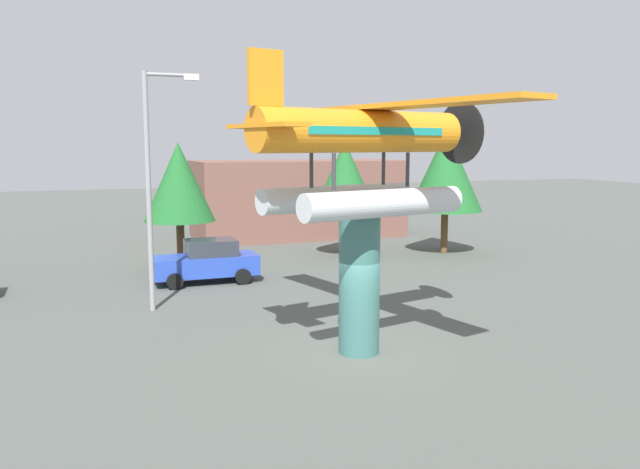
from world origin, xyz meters
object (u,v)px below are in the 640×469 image
display_pedestal (359,284)px  tree_east (179,182)px  tree_center_back (345,177)px  car_mid_blue (207,261)px  storefront_building (298,198)px  streetlight_primary (154,174)px  tree_far_east (446,170)px  floatplane_monument (364,150)px

display_pedestal → tree_east: bearing=101.1°
tree_east → tree_center_back: (8.32, 0.73, 0.08)m
car_mid_blue → tree_east: 4.55m
car_mid_blue → storefront_building: storefront_building is taller
streetlight_primary → tree_east: streetlight_primary is taller
display_pedestal → tree_center_back: size_ratio=0.66×
storefront_building → tree_far_east: tree_far_east is taller
floatplane_monument → tree_center_back: size_ratio=1.79×
display_pedestal → tree_far_east: size_ratio=0.59×
tree_center_back → floatplane_monument: bearing=-110.8°
tree_east → tree_far_east: 13.44m
car_mid_blue → tree_far_east: (12.90, 2.90, 3.40)m
floatplane_monument → storefront_building: (5.52, 21.97, -3.14)m
storefront_building → tree_east: tree_east is taller
car_mid_blue → tree_far_east: bearing=-167.3°
storefront_building → display_pedestal: bearing=-104.4°
floatplane_monument → storefront_building: size_ratio=0.84×
floatplane_monument → storefront_building: bearing=62.3°
streetlight_primary → storefront_building: bearing=56.5°
streetlight_primary → tree_center_back: size_ratio=1.38×
tree_east → tree_far_east: bearing=-1.9°
floatplane_monument → tree_far_east: (10.60, 13.28, -1.18)m
streetlight_primary → tree_far_east: 16.70m
car_mid_blue → tree_center_back: tree_center_back is taller
display_pedestal → streetlight_primary: (-4.55, 6.58, 2.72)m
tree_far_east → display_pedestal: bearing=-128.9°
floatplane_monument → tree_far_east: 17.03m
car_mid_blue → storefront_building: 14.05m
display_pedestal → storefront_building: bearing=75.6°
display_pedestal → tree_center_back: bearing=68.8°
streetlight_primary → storefront_building: streetlight_primary is taller
streetlight_primary → tree_center_back: (10.17, 7.91, -0.62)m
tree_center_back → tree_far_east: tree_far_east is taller
floatplane_monument → tree_center_back: floatplane_monument is taller
storefront_building → tree_far_east: bearing=-59.7°
floatplane_monument → tree_east: floatplane_monument is taller
display_pedestal → tree_far_east: 17.26m
streetlight_primary → tree_center_back: bearing=37.9°
storefront_building → tree_far_east: size_ratio=1.94×
storefront_building → tree_far_east: 10.26m
floatplane_monument → storefront_building: 22.87m
streetlight_primary → tree_east: size_ratio=1.40×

